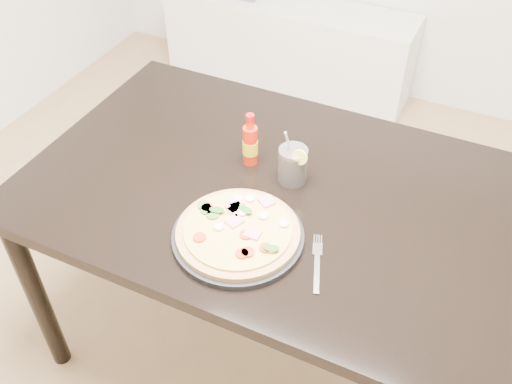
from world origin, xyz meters
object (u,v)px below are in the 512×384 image
at_px(dining_table, 274,208).
at_px(media_console, 288,46).
at_px(hot_sauce_bottle, 250,144).
at_px(cola_cup, 293,166).
at_px(pizza, 238,230).
at_px(fork, 317,261).
at_px(plate, 238,236).

distance_m(dining_table, media_console, 1.81).
relative_size(hot_sauce_bottle, cola_cup, 0.97).
xyz_separation_m(dining_table, pizza, (-0.00, -0.22, 0.11)).
bearing_deg(fork, pizza, 163.04).
bearing_deg(hot_sauce_bottle, fork, -41.37).
distance_m(plate, media_console, 2.03).
bearing_deg(plate, dining_table, 89.05).
bearing_deg(pizza, fork, 2.51).
xyz_separation_m(pizza, cola_cup, (0.04, 0.27, 0.02)).
xyz_separation_m(dining_table, cola_cup, (0.03, 0.05, 0.13)).
height_order(pizza, hot_sauce_bottle, hot_sauce_bottle).
distance_m(dining_table, pizza, 0.24).
distance_m(dining_table, fork, 0.30).
relative_size(dining_table, fork, 7.65).
relative_size(fork, media_console, 0.13).
bearing_deg(pizza, plate, -80.07).
bearing_deg(cola_cup, pizza, -97.69).
height_order(dining_table, cola_cup, cola_cup).
height_order(dining_table, media_console, dining_table).
bearing_deg(fork, cola_cup, 104.63).
distance_m(dining_table, plate, 0.24).
relative_size(pizza, hot_sauce_bottle, 1.87).
distance_m(plate, fork, 0.21).
distance_m(pizza, media_console, 2.04).
relative_size(dining_table, media_console, 1.00).
xyz_separation_m(hot_sauce_bottle, fork, (0.32, -0.28, -0.06)).
bearing_deg(cola_cup, plate, -97.51).
distance_m(dining_table, cola_cup, 0.15).
bearing_deg(cola_cup, hot_sauce_bottle, 171.97).
distance_m(hot_sauce_bottle, media_console, 1.76).
bearing_deg(fork, plate, 163.79).
xyz_separation_m(dining_table, fork, (0.21, -0.21, 0.09)).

